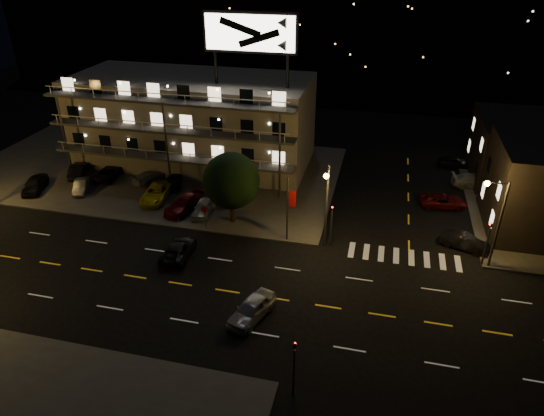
% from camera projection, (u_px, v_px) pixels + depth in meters
% --- Properties ---
extents(ground, '(140.00, 140.00, 0.00)m').
position_uv_depth(ground, '(204.00, 287.00, 38.69)').
color(ground, black).
rests_on(ground, ground).
extents(curb_nw, '(44.00, 24.00, 0.15)m').
position_uv_depth(curb_nw, '(153.00, 170.00, 58.57)').
color(curb_nw, '#3A3A37').
rests_on(curb_nw, ground).
extents(motel, '(28.00, 13.80, 18.10)m').
position_uv_depth(motel, '(193.00, 120.00, 58.51)').
color(motel, gray).
rests_on(motel, ground).
extents(side_bldg_back, '(14.06, 12.00, 7.00)m').
position_uv_depth(side_bldg_back, '(540.00, 151.00, 54.69)').
color(side_bldg_back, black).
rests_on(side_bldg_back, ground).
extents(hill_backdrop, '(120.00, 25.00, 24.00)m').
position_uv_depth(hill_backdrop, '(298.00, 17.00, 92.94)').
color(hill_backdrop, black).
rests_on(hill_backdrop, ground).
extents(streetlight_nc, '(0.44, 1.92, 8.00)m').
position_uv_depth(streetlight_nc, '(327.00, 199.00, 41.31)').
color(streetlight_nc, '#2D2D30').
rests_on(streetlight_nc, ground).
extents(streetlight_ne, '(1.92, 0.44, 8.00)m').
position_uv_depth(streetlight_ne, '(496.00, 216.00, 38.82)').
color(streetlight_ne, '#2D2D30').
rests_on(streetlight_ne, ground).
extents(signal_nw, '(0.20, 0.27, 4.60)m').
position_uv_depth(signal_nw, '(332.00, 221.00, 42.84)').
color(signal_nw, '#2D2D30').
rests_on(signal_nw, ground).
extents(signal_sw, '(0.20, 0.27, 4.60)m').
position_uv_depth(signal_sw, '(294.00, 363.00, 28.36)').
color(signal_sw, '#2D2D30').
rests_on(signal_sw, ground).
extents(signal_ne, '(0.27, 0.20, 4.60)m').
position_uv_depth(signal_ne, '(488.00, 239.00, 40.17)').
color(signal_ne, '#2D2D30').
rests_on(signal_ne, ground).
extents(banner_north, '(0.83, 0.16, 6.40)m').
position_uv_depth(banner_north, '(288.00, 208.00, 43.15)').
color(banner_north, '#2D2D30').
rests_on(banner_north, ground).
extents(stop_sign, '(0.91, 0.11, 2.61)m').
position_uv_depth(stop_sign, '(205.00, 213.00, 45.78)').
color(stop_sign, '#2D2D30').
rests_on(stop_sign, ground).
extents(tree, '(5.63, 5.42, 7.09)m').
position_uv_depth(tree, '(231.00, 182.00, 45.64)').
color(tree, black).
rests_on(tree, curb_nw).
extents(lot_car_0, '(3.07, 4.84, 1.53)m').
position_uv_depth(lot_car_0, '(35.00, 184.00, 53.13)').
color(lot_car_0, black).
rests_on(lot_car_0, curb_nw).
extents(lot_car_1, '(2.69, 3.94, 1.23)m').
position_uv_depth(lot_car_1, '(81.00, 186.00, 53.03)').
color(lot_car_1, '#94949A').
rests_on(lot_car_1, curb_nw).
extents(lot_car_2, '(3.04, 5.41, 1.43)m').
position_uv_depth(lot_car_2, '(156.00, 193.00, 51.29)').
color(lot_car_2, yellow).
rests_on(lot_car_2, curb_nw).
extents(lot_car_3, '(3.53, 5.57, 1.50)m').
position_uv_depth(lot_car_3, '(185.00, 203.00, 49.21)').
color(lot_car_3, '#540C0F').
rests_on(lot_car_3, curb_nw).
extents(lot_car_4, '(2.00, 4.30, 1.42)m').
position_uv_depth(lot_car_4, '(204.00, 207.00, 48.58)').
color(lot_car_4, '#94949A').
rests_on(lot_car_4, curb_nw).
extents(lot_car_5, '(3.14, 4.84, 1.51)m').
position_uv_depth(lot_car_5, '(79.00, 170.00, 56.50)').
color(lot_car_5, black).
rests_on(lot_car_5, curb_nw).
extents(lot_car_6, '(2.49, 4.76, 1.28)m').
position_uv_depth(lot_car_6, '(108.00, 173.00, 56.01)').
color(lot_car_6, black).
rests_on(lot_car_6, curb_nw).
extents(lot_car_7, '(3.16, 4.61, 1.24)m').
position_uv_depth(lot_car_7, '(149.00, 176.00, 55.23)').
color(lot_car_7, '#94949A').
rests_on(lot_car_7, curb_nw).
extents(lot_car_8, '(2.91, 4.35, 1.38)m').
position_uv_depth(lot_car_8, '(174.00, 180.00, 54.13)').
color(lot_car_8, black).
rests_on(lot_car_8, curb_nw).
extents(lot_car_9, '(1.53, 4.09, 1.33)m').
position_uv_depth(lot_car_9, '(244.00, 188.00, 52.56)').
color(lot_car_9, '#540C0F').
rests_on(lot_car_9, curb_nw).
extents(side_car_0, '(4.45, 2.86, 1.38)m').
position_uv_depth(side_car_0, '(465.00, 242.00, 43.27)').
color(side_car_0, black).
rests_on(side_car_0, ground).
extents(side_car_1, '(4.97, 2.76, 1.32)m').
position_uv_depth(side_car_1, '(443.00, 201.00, 50.23)').
color(side_car_1, '#540C0F').
rests_on(side_car_1, ground).
extents(side_car_2, '(5.14, 2.52, 1.44)m').
position_uv_depth(side_car_2, '(475.00, 181.00, 54.29)').
color(side_car_2, '#94949A').
rests_on(side_car_2, ground).
extents(side_car_3, '(3.89, 1.58, 1.32)m').
position_uv_depth(side_car_3, '(454.00, 162.00, 59.15)').
color(side_car_3, black).
rests_on(side_car_3, ground).
extents(road_car_east, '(3.15, 4.88, 1.55)m').
position_uv_depth(road_car_east, '(252.00, 309.00, 35.25)').
color(road_car_east, '#94949A').
rests_on(road_car_east, ground).
extents(road_car_west, '(2.47, 4.90, 1.33)m').
position_uv_depth(road_car_west, '(178.00, 250.00, 42.26)').
color(road_car_west, black).
rests_on(road_car_west, ground).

